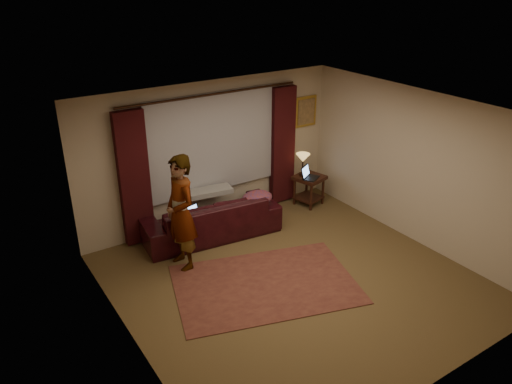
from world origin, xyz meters
TOP-DOWN VIEW (x-y plane):
  - floor at (0.00, 0.00)m, footprint 5.00×5.00m
  - ceiling at (0.00, 0.00)m, footprint 5.00×5.00m
  - wall_back at (0.00, 2.50)m, footprint 5.00×0.02m
  - wall_front at (0.00, -2.50)m, footprint 5.00×0.02m
  - wall_left at (-2.50, 0.00)m, footprint 0.02×5.00m
  - wall_right at (2.50, 0.00)m, footprint 0.02×5.00m
  - sheer_curtain at (0.00, 2.44)m, footprint 2.50×0.05m
  - drape_left at (-1.50, 2.39)m, footprint 0.50×0.14m
  - drape_right at (1.50, 2.39)m, footprint 0.50×0.14m
  - curtain_rod at (0.00, 2.39)m, footprint 0.04×0.04m
  - picture_frame at (2.10, 2.47)m, footprint 0.50×0.04m
  - sofa at (-0.37, 1.95)m, footprint 2.49×1.29m
  - throw_blanket at (-0.22, 2.21)m, footprint 0.82×0.42m
  - clothing_pile at (0.44, 1.69)m, footprint 0.70×0.62m
  - laptop_sofa at (-0.74, 1.77)m, footprint 0.37×0.39m
  - area_rug at (-0.42, 0.16)m, footprint 3.07×2.48m
  - end_table at (1.87, 1.98)m, footprint 0.64×0.64m
  - tiffany_lamp at (1.79, 2.11)m, footprint 0.32×0.32m
  - laptop_table at (1.82, 1.87)m, footprint 0.47×0.48m
  - person at (-1.19, 1.32)m, footprint 0.55×0.55m

SIDE VIEW (x-z plane):
  - floor at x=0.00m, z-range -0.01..0.00m
  - area_rug at x=-0.42m, z-range 0.00..0.01m
  - end_table at x=1.87m, z-range 0.00..0.60m
  - sofa at x=-0.37m, z-range 0.00..0.97m
  - laptop_sofa at x=-0.74m, z-range 0.48..0.70m
  - clothing_pile at x=0.44m, z-range 0.48..0.73m
  - laptop_table at x=1.82m, z-range 0.60..0.84m
  - tiffany_lamp at x=1.79m, z-range 0.60..1.04m
  - person at x=-1.19m, z-range 0.00..1.85m
  - throw_blanket at x=-0.22m, z-range 0.92..1.01m
  - drape_left at x=-1.50m, z-range 0.03..2.33m
  - drape_right at x=1.50m, z-range 0.03..2.33m
  - wall_back at x=0.00m, z-range 0.00..2.60m
  - wall_front at x=0.00m, z-range 0.00..2.60m
  - wall_left at x=-2.50m, z-range 0.00..2.60m
  - wall_right at x=2.50m, z-range 0.00..2.60m
  - sheer_curtain at x=0.00m, z-range 0.60..2.40m
  - picture_frame at x=2.10m, z-range 1.45..2.05m
  - curtain_rod at x=0.00m, z-range 0.68..4.08m
  - ceiling at x=0.00m, z-range 2.59..2.61m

